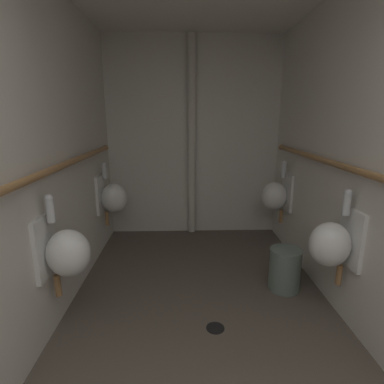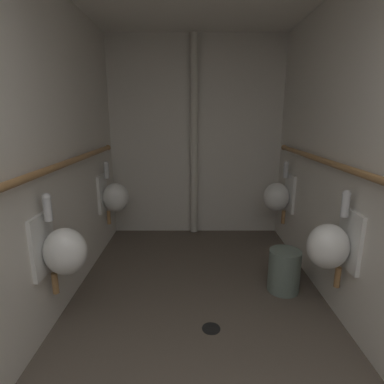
% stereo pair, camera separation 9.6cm
% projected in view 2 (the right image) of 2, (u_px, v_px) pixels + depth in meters
% --- Properties ---
extents(floor, '(2.35, 4.08, 0.08)m').
position_uv_depth(floor, '(199.00, 329.00, 2.35)').
color(floor, brown).
rests_on(floor, ground).
extents(wall_left, '(0.06, 4.08, 2.55)m').
position_uv_depth(wall_left, '(30.00, 161.00, 2.03)').
color(wall_left, silver).
rests_on(wall_left, ground).
extents(wall_right, '(0.06, 4.08, 2.55)m').
position_uv_depth(wall_right, '(371.00, 161.00, 2.03)').
color(wall_right, silver).
rests_on(wall_right, ground).
extents(wall_back, '(2.35, 0.06, 2.55)m').
position_uv_depth(wall_back, '(197.00, 139.00, 3.98)').
color(wall_back, silver).
rests_on(wall_back, ground).
extents(urinal_left_mid, '(0.32, 0.30, 0.76)m').
position_uv_depth(urinal_left_mid, '(63.00, 250.00, 2.14)').
color(urinal_left_mid, white).
extents(urinal_left_far, '(0.32, 0.30, 0.76)m').
position_uv_depth(urinal_left_far, '(115.00, 196.00, 3.56)').
color(urinal_left_far, white).
extents(urinal_right_mid, '(0.32, 0.30, 0.76)m').
position_uv_depth(urinal_right_mid, '(332.00, 245.00, 2.21)').
color(urinal_right_mid, white).
extents(urinal_right_far, '(0.32, 0.30, 0.76)m').
position_uv_depth(urinal_right_far, '(279.00, 196.00, 3.57)').
color(urinal_right_far, white).
extents(supply_pipe_left, '(0.06, 3.30, 0.06)m').
position_uv_depth(supply_pipe_left, '(44.00, 172.00, 2.05)').
color(supply_pipe_left, '#9E7042').
extents(supply_pipe_right, '(0.06, 3.36, 0.06)m').
position_uv_depth(supply_pipe_right, '(358.00, 172.00, 2.03)').
color(supply_pipe_right, '#9E7042').
extents(standpipe_back_wall, '(0.10, 0.10, 2.50)m').
position_uv_depth(standpipe_back_wall, '(195.00, 139.00, 3.87)').
color(standpipe_back_wall, beige).
rests_on(standpipe_back_wall, ground).
extents(floor_drain, '(0.14, 0.14, 0.01)m').
position_uv_depth(floor_drain, '(212.00, 328.00, 2.29)').
color(floor_drain, black).
rests_on(floor_drain, ground).
extents(waste_bin, '(0.28, 0.28, 0.39)m').
position_uv_depth(waste_bin, '(285.00, 271.00, 2.75)').
color(waste_bin, slate).
rests_on(waste_bin, ground).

